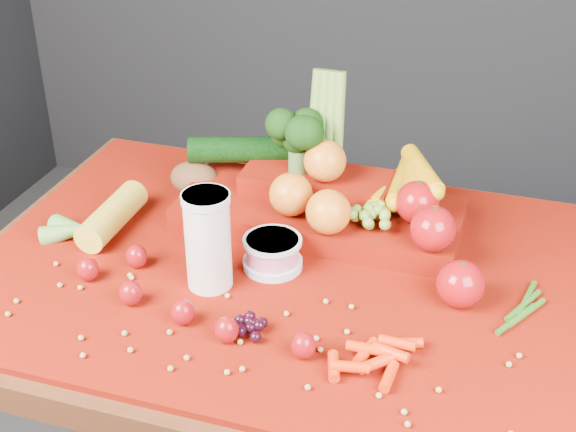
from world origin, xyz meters
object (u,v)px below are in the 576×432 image
(table, at_px, (285,315))
(yogurt_bowl, at_px, (273,252))
(produce_mound, at_px, (333,197))
(milk_glass, at_px, (208,237))

(table, height_order, yogurt_bowl, yogurt_bowl)
(yogurt_bowl, bearing_deg, produce_mound, 69.11)
(yogurt_bowl, height_order, produce_mound, produce_mound)
(milk_glass, distance_m, produce_mound, 0.28)
(yogurt_bowl, xyz_separation_m, produce_mound, (0.06, 0.16, 0.03))
(yogurt_bowl, distance_m, produce_mound, 0.18)
(milk_glass, bearing_deg, table, 41.28)
(table, distance_m, yogurt_bowl, 0.14)
(yogurt_bowl, bearing_deg, milk_glass, -136.24)
(table, bearing_deg, yogurt_bowl, -152.65)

